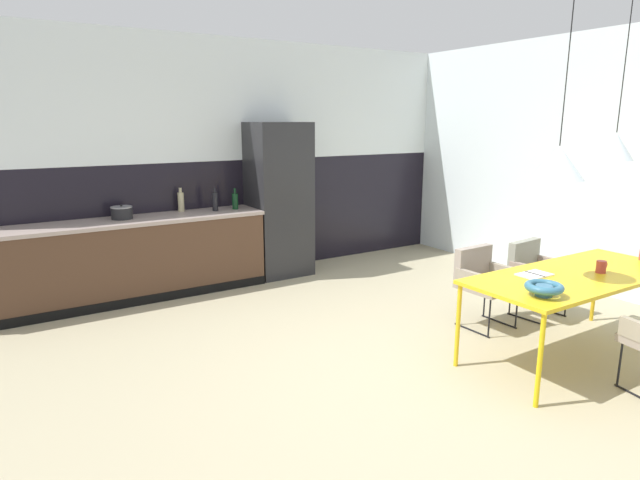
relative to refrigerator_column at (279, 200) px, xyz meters
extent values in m
plane|color=tan|center=(-0.44, -3.02, -0.97)|extent=(8.94, 8.94, 0.00)
cube|color=black|center=(-0.44, 0.36, -0.24)|extent=(6.59, 0.12, 1.47)
cube|color=silver|center=(-0.44, 0.36, 1.24)|extent=(6.59, 0.12, 1.47)
cube|color=#493020|center=(-1.98, 0.00, -0.54)|extent=(3.20, 0.60, 0.86)
cube|color=#A08D85|center=(-1.98, 0.00, -0.09)|extent=(3.23, 0.63, 0.04)
cube|color=black|center=(-1.98, -0.30, -0.92)|extent=(3.20, 0.01, 0.10)
cube|color=#232326|center=(0.00, 0.00, 0.00)|extent=(0.71, 0.60, 1.94)
cube|color=gold|center=(0.90, -3.54, -0.26)|extent=(1.99, 0.84, 0.03)
cylinder|color=gold|center=(-0.05, -3.16, -0.62)|extent=(0.04, 0.04, 0.70)
cylinder|color=gold|center=(1.86, -3.16, -0.62)|extent=(0.04, 0.04, 0.70)
cylinder|color=gold|center=(-0.05, -3.91, -0.62)|extent=(0.04, 0.04, 0.70)
cube|color=gray|center=(1.51, -2.78, -0.57)|extent=(0.52, 0.50, 0.06)
cube|color=gray|center=(1.49, -2.58, -0.38)|extent=(0.46, 0.12, 0.32)
cube|color=gray|center=(1.73, -2.76, -0.47)|extent=(0.09, 0.42, 0.14)
cube|color=gray|center=(1.29, -2.80, -0.47)|extent=(0.09, 0.42, 0.14)
cylinder|color=black|center=(1.73, -2.95, -0.79)|extent=(0.02, 0.02, 0.37)
cylinder|color=black|center=(1.33, -2.99, -0.79)|extent=(0.02, 0.02, 0.37)
cylinder|color=black|center=(1.69, -2.58, -0.79)|extent=(0.02, 0.02, 0.37)
cylinder|color=black|center=(1.29, -2.61, -0.79)|extent=(0.02, 0.02, 0.37)
cylinder|color=black|center=(1.71, -2.76, -0.96)|extent=(0.05, 0.41, 0.02)
cylinder|color=black|center=(1.31, -2.80, -0.96)|extent=(0.05, 0.41, 0.02)
cylinder|color=black|center=(0.72, -4.06, -0.79)|extent=(0.02, 0.02, 0.36)
cylinder|color=black|center=(0.69, -4.24, -0.96)|extent=(0.09, 0.41, 0.02)
cube|color=gray|center=(0.82, -2.71, -0.56)|extent=(0.49, 0.48, 0.06)
cube|color=gray|center=(0.82, -2.51, -0.37)|extent=(0.46, 0.09, 0.32)
cube|color=gray|center=(1.04, -2.70, -0.46)|extent=(0.06, 0.42, 0.14)
cube|color=gray|center=(0.60, -2.72, -0.46)|extent=(0.06, 0.42, 0.14)
cylinder|color=black|center=(1.03, -2.90, -0.78)|extent=(0.02, 0.02, 0.38)
cylinder|color=black|center=(0.63, -2.91, -0.78)|extent=(0.02, 0.02, 0.38)
cylinder|color=black|center=(1.02, -2.52, -0.78)|extent=(0.02, 0.02, 0.38)
cylinder|color=black|center=(0.62, -2.53, -0.78)|extent=(0.02, 0.02, 0.38)
cylinder|color=black|center=(1.02, -2.71, -0.96)|extent=(0.03, 0.41, 0.02)
cylinder|color=black|center=(0.62, -2.72, -0.96)|extent=(0.03, 0.41, 0.02)
cylinder|color=#33607F|center=(0.17, -3.75, -0.20)|extent=(0.12, 0.12, 0.08)
torus|color=#2F627D|center=(0.17, -3.75, -0.18)|extent=(0.27, 0.27, 0.06)
cube|color=white|center=(0.50, -3.38, -0.24)|extent=(0.14, 0.18, 0.01)
cube|color=white|center=(0.63, -3.38, -0.24)|extent=(0.14, 0.18, 0.01)
cube|color=#262628|center=(0.57, -3.38, -0.23)|extent=(0.01, 0.19, 0.00)
cylinder|color=#B23D33|center=(1.10, -3.62, -0.19)|extent=(0.08, 0.08, 0.10)
torus|color=#B23D33|center=(1.15, -3.62, -0.19)|extent=(0.07, 0.01, 0.07)
cylinder|color=black|center=(-1.91, 0.06, -0.01)|extent=(0.23, 0.23, 0.13)
cylinder|color=gray|center=(-1.91, 0.06, 0.06)|extent=(0.23, 0.23, 0.01)
sphere|color=black|center=(-1.91, 0.06, 0.08)|extent=(0.02, 0.02, 0.02)
cylinder|color=#0F3319|center=(-0.59, 0.01, 0.03)|extent=(0.07, 0.07, 0.19)
cylinder|color=#0F3319|center=(-0.59, 0.01, 0.16)|extent=(0.03, 0.03, 0.06)
cylinder|color=black|center=(-0.85, 0.02, 0.04)|extent=(0.07, 0.07, 0.22)
cylinder|color=black|center=(-0.85, 0.02, 0.18)|extent=(0.02, 0.02, 0.06)
cylinder|color=tan|center=(-1.20, 0.21, 0.04)|extent=(0.07, 0.07, 0.23)
cylinder|color=tan|center=(-1.20, 0.21, 0.19)|extent=(0.04, 0.04, 0.06)
cylinder|color=black|center=(0.51, -3.53, 1.37)|extent=(0.01, 0.01, 1.12)
cone|color=silver|center=(0.51, -3.53, 0.68)|extent=(0.39, 0.39, 0.25)
cylinder|color=black|center=(1.30, -3.50, 1.41)|extent=(0.01, 0.01, 1.03)
cone|color=silver|center=(1.30, -3.50, 0.78)|extent=(0.29, 0.29, 0.23)
camera|label=1|loc=(-3.12, -5.97, 0.99)|focal=29.81mm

